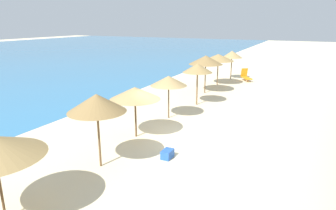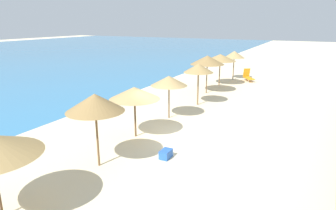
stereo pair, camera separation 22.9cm
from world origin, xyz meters
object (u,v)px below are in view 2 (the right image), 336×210
(beach_umbrella_4, at_px, (134,93))
(beach_umbrella_6, at_px, (199,68))
(beach_umbrella_9, at_px, (234,54))
(beach_umbrella_7, at_px, (207,60))
(beach_umbrella_5, at_px, (169,81))
(beach_umbrella_8, at_px, (220,58))
(beach_umbrella_3, at_px, (95,103))
(lounge_chair_0, at_px, (248,76))
(cooler_box, at_px, (166,154))

(beach_umbrella_4, distance_m, beach_umbrella_6, 6.66)
(beach_umbrella_9, bearing_deg, beach_umbrella_7, 176.72)
(beach_umbrella_4, height_order, beach_umbrella_7, beach_umbrella_7)
(beach_umbrella_5, xyz_separation_m, beach_umbrella_8, (10.20, 0.24, 0.21))
(beach_umbrella_4, relative_size, beach_umbrella_8, 0.91)
(beach_umbrella_3, bearing_deg, beach_umbrella_5, 2.20)
(beach_umbrella_3, relative_size, beach_umbrella_9, 1.06)
(beach_umbrella_5, relative_size, beach_umbrella_6, 0.89)
(beach_umbrella_4, height_order, beach_umbrella_9, beach_umbrella_9)
(beach_umbrella_8, bearing_deg, beach_umbrella_5, -178.68)
(beach_umbrella_6, bearing_deg, lounge_chair_0, -6.80)
(beach_umbrella_7, bearing_deg, beach_umbrella_3, -178.05)
(lounge_chair_0, bearing_deg, cooler_box, 58.66)
(beach_umbrella_5, distance_m, lounge_chair_0, 13.39)
(beach_umbrella_8, height_order, cooler_box, beach_umbrella_8)
(beach_umbrella_6, relative_size, beach_umbrella_9, 1.02)
(cooler_box, bearing_deg, beach_umbrella_4, 59.00)
(beach_umbrella_4, height_order, beach_umbrella_5, beach_umbrella_5)
(lounge_chair_0, xyz_separation_m, cooler_box, (-17.89, -0.63, -0.26))
(beach_umbrella_3, relative_size, beach_umbrella_7, 0.99)
(beach_umbrella_3, distance_m, beach_umbrella_9, 19.76)
(beach_umbrella_6, xyz_separation_m, beach_umbrella_8, (6.84, 0.68, -0.07))
(beach_umbrella_8, relative_size, cooler_box, 4.63)
(beach_umbrella_3, height_order, beach_umbrella_4, beach_umbrella_3)
(beach_umbrella_4, xyz_separation_m, beach_umbrella_5, (3.27, -0.16, 0.02))
(beach_umbrella_6, bearing_deg, beach_umbrella_5, 172.45)
(beach_umbrella_3, xyz_separation_m, beach_umbrella_9, (19.76, 0.08, -0.15))
(beach_umbrella_4, bearing_deg, beach_umbrella_5, -2.71)
(beach_umbrella_6, bearing_deg, cooler_box, -167.42)
(beach_umbrella_3, distance_m, beach_umbrella_6, 9.84)
(beach_umbrella_6, xyz_separation_m, cooler_box, (-8.07, -1.80, -2.28))
(beach_umbrella_7, xyz_separation_m, cooler_box, (-11.56, -2.45, -2.39))
(beach_umbrella_4, height_order, cooler_box, beach_umbrella_4)
(beach_umbrella_7, distance_m, beach_umbrella_9, 6.46)
(beach_umbrella_5, height_order, beach_umbrella_9, beach_umbrella_9)
(lounge_chair_0, bearing_deg, beach_umbrella_6, 49.84)
(beach_umbrella_3, xyz_separation_m, beach_umbrella_7, (13.32, 0.45, 0.04))
(beach_umbrella_7, bearing_deg, beach_umbrella_4, -179.72)
(beach_umbrella_4, relative_size, lounge_chair_0, 1.54)
(beach_umbrella_3, height_order, beach_umbrella_8, beach_umbrella_3)
(beach_umbrella_6, relative_size, cooler_box, 4.73)
(beach_umbrella_5, distance_m, beach_umbrella_6, 3.40)
(beach_umbrella_9, bearing_deg, beach_umbrella_6, -178.38)
(beach_umbrella_8, relative_size, lounge_chair_0, 1.69)
(lounge_chair_0, distance_m, cooler_box, 17.90)
(beach_umbrella_3, relative_size, lounge_chair_0, 1.80)
(cooler_box, bearing_deg, lounge_chair_0, 2.02)
(lounge_chair_0, bearing_deg, beach_umbrella_9, -37.72)
(beach_umbrella_3, height_order, lounge_chair_0, beach_umbrella_3)
(beach_umbrella_4, distance_m, lounge_chair_0, 16.63)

